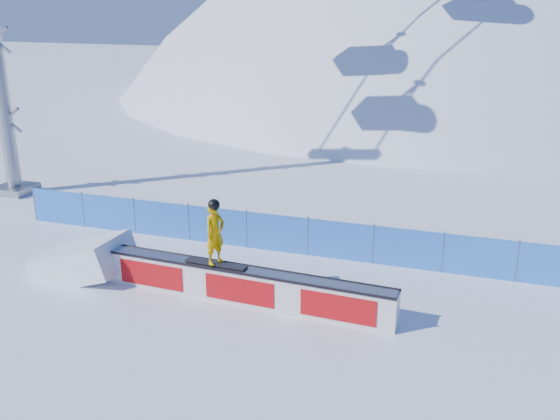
% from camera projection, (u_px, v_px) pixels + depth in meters
% --- Properties ---
extents(ground, '(160.00, 160.00, 0.00)m').
position_uv_depth(ground, '(296.00, 331.00, 14.83)').
color(ground, white).
rests_on(ground, ground).
extents(snow_hill, '(64.00, 64.00, 64.00)m').
position_uv_depth(snow_hill, '(425.00, 284.00, 58.39)').
color(snow_hill, white).
rests_on(snow_hill, ground).
extents(safety_fence, '(22.05, 0.05, 1.30)m').
position_uv_depth(safety_fence, '(340.00, 241.00, 18.67)').
color(safety_fence, blue).
rests_on(safety_fence, ground).
extents(rail_box, '(8.01, 0.95, 0.96)m').
position_uv_depth(rail_box, '(243.00, 286.00, 16.06)').
color(rail_box, silver).
rests_on(rail_box, ground).
extents(snow_ramp, '(2.80, 1.83, 1.70)m').
position_uv_depth(snow_ramp, '(85.00, 273.00, 17.92)').
color(snow_ramp, white).
rests_on(snow_ramp, ground).
extents(snowboarder, '(1.71, 0.70, 1.77)m').
position_uv_depth(snowboarder, '(215.00, 233.00, 15.89)').
color(snowboarder, black).
rests_on(snowboarder, rail_box).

